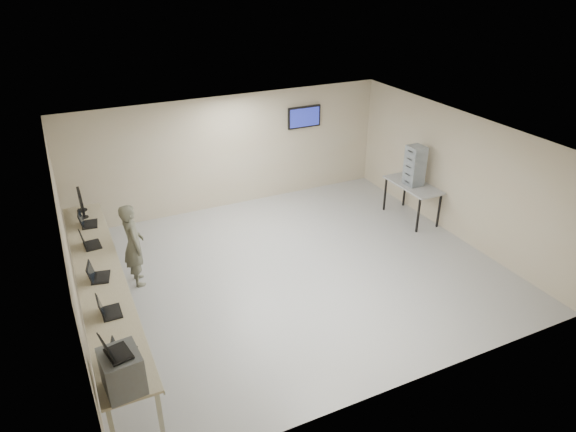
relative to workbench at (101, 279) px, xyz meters
name	(u,v)px	position (x,y,z in m)	size (l,w,h in m)	color
room	(293,207)	(3.62, 0.06, 0.58)	(8.01, 7.01, 2.81)	silver
workbench	(101,279)	(0.00, 0.00, 0.00)	(0.76, 6.00, 0.90)	beige
equipment_box	(122,371)	(-0.06, -2.75, 0.34)	(0.45, 0.52, 0.54)	slate
laptop_on_box	(113,351)	(-0.12, -2.75, 0.69)	(0.36, 0.40, 0.28)	black
laptop_0	(121,355)	(-0.01, -2.21, 0.15)	(0.39, 0.43, 0.29)	black
laptop_1	(107,310)	(-0.04, -1.13, 0.15)	(0.32, 0.39, 0.30)	black
laptop_2	(96,275)	(-0.06, -0.08, 0.15)	(0.40, 0.44, 0.30)	black
laptop_3	(88,243)	(-0.06, 1.11, 0.15)	(0.34, 0.41, 0.31)	black
laptop_4	(86,222)	(-0.01, 2.00, 0.15)	(0.37, 0.43, 0.31)	black
monitor_near	(82,207)	(-0.01, 2.39, 0.32)	(0.18, 0.41, 0.40)	black
monitor_far	(80,199)	(-0.01, 2.75, 0.35)	(0.21, 0.46, 0.46)	black
soldier	(134,245)	(0.71, 0.94, 0.01)	(0.61, 0.40, 1.66)	#535741
side_table	(413,187)	(7.19, 0.88, 0.00)	(0.70, 1.49, 0.90)	#999999
storage_bins	(415,166)	(7.17, 0.88, 0.54)	(0.36, 0.40, 0.94)	#909CA6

